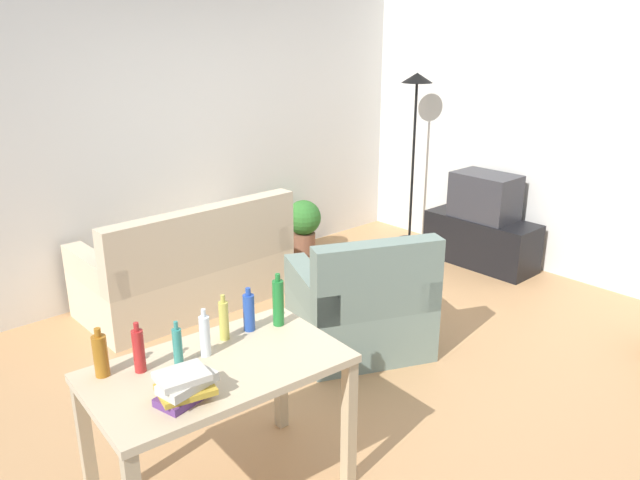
{
  "coord_description": "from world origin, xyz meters",
  "views": [
    {
      "loc": [
        -2.87,
        -2.76,
        2.28
      ],
      "look_at": [
        0.1,
        0.5,
        0.75
      ],
      "focal_mm": 35.06,
      "sensor_mm": 36.0,
      "label": 1
    }
  ],
  "objects_px": {
    "tv_stand": "(481,241)",
    "tv": "(485,196)",
    "couch": "(189,271)",
    "bottle_squat": "(224,320)",
    "bottle_blue": "(249,312)",
    "bottle_clear": "(205,335)",
    "desk": "(219,384)",
    "bottle_tall": "(178,346)",
    "torchiere_lamp": "(415,112)",
    "armchair": "(361,308)",
    "bottle_red": "(139,350)",
    "bottle_amber": "(100,355)",
    "potted_plant": "(304,223)",
    "bottle_green": "(278,302)",
    "book_stack": "(185,386)"
  },
  "relations": [
    {
      "from": "couch",
      "to": "armchair",
      "type": "distance_m",
      "value": 1.59
    },
    {
      "from": "bottle_tall",
      "to": "bottle_squat",
      "type": "relative_size",
      "value": 0.92
    },
    {
      "from": "bottle_tall",
      "to": "bottle_green",
      "type": "bearing_deg",
      "value": 0.55
    },
    {
      "from": "tv",
      "to": "bottle_green",
      "type": "bearing_deg",
      "value": 105.02
    },
    {
      "from": "tv_stand",
      "to": "desk",
      "type": "relative_size",
      "value": 0.88
    },
    {
      "from": "couch",
      "to": "tv_stand",
      "type": "xyz_separation_m",
      "value": [
        2.65,
        -1.1,
        -0.07
      ]
    },
    {
      "from": "armchair",
      "to": "bottle_amber",
      "type": "relative_size",
      "value": 4.9
    },
    {
      "from": "torchiere_lamp",
      "to": "book_stack",
      "type": "height_order",
      "value": "torchiere_lamp"
    },
    {
      "from": "couch",
      "to": "tv_stand",
      "type": "distance_m",
      "value": 2.87
    },
    {
      "from": "tv",
      "to": "torchiere_lamp",
      "type": "height_order",
      "value": "torchiere_lamp"
    },
    {
      "from": "bottle_blue",
      "to": "bottle_green",
      "type": "xyz_separation_m",
      "value": [
        0.15,
        -0.06,
        0.03
      ]
    },
    {
      "from": "desk",
      "to": "bottle_amber",
      "type": "xyz_separation_m",
      "value": [
        -0.44,
        0.27,
        0.21
      ]
    },
    {
      "from": "tv",
      "to": "bottle_amber",
      "type": "relative_size",
      "value": 2.52
    },
    {
      "from": "bottle_red",
      "to": "bottle_blue",
      "type": "distance_m",
      "value": 0.62
    },
    {
      "from": "desk",
      "to": "bottle_blue",
      "type": "xyz_separation_m",
      "value": [
        0.32,
        0.18,
        0.21
      ]
    },
    {
      "from": "couch",
      "to": "bottle_amber",
      "type": "height_order",
      "value": "bottle_amber"
    },
    {
      "from": "couch",
      "to": "tv",
      "type": "bearing_deg",
      "value": 157.48
    },
    {
      "from": "armchair",
      "to": "desk",
      "type": "bearing_deg",
      "value": 45.15
    },
    {
      "from": "bottle_blue",
      "to": "bottle_clear",
      "type": "bearing_deg",
      "value": -166.98
    },
    {
      "from": "bottle_red",
      "to": "bottle_tall",
      "type": "bearing_deg",
      "value": -22.73
    },
    {
      "from": "desk",
      "to": "potted_plant",
      "type": "distance_m",
      "value": 3.58
    },
    {
      "from": "armchair",
      "to": "bottle_red",
      "type": "relative_size",
      "value": 4.72
    },
    {
      "from": "armchair",
      "to": "book_stack",
      "type": "bearing_deg",
      "value": 46.73
    },
    {
      "from": "tv",
      "to": "bottle_squat",
      "type": "relative_size",
      "value": 2.45
    },
    {
      "from": "bottle_red",
      "to": "bottle_clear",
      "type": "bearing_deg",
      "value": -14.54
    },
    {
      "from": "armchair",
      "to": "couch",
      "type": "bearing_deg",
      "value": -45.77
    },
    {
      "from": "bottle_amber",
      "to": "bottle_clear",
      "type": "relative_size",
      "value": 0.97
    },
    {
      "from": "potted_plant",
      "to": "bottle_squat",
      "type": "xyz_separation_m",
      "value": [
        -2.46,
        -2.23,
        0.54
      ]
    },
    {
      "from": "bottle_clear",
      "to": "bottle_blue",
      "type": "bearing_deg",
      "value": 13.02
    },
    {
      "from": "bottle_red",
      "to": "bottle_squat",
      "type": "bearing_deg",
      "value": -0.29
    },
    {
      "from": "couch",
      "to": "torchiere_lamp",
      "type": "relative_size",
      "value": 0.94
    },
    {
      "from": "bottle_amber",
      "to": "bottle_blue",
      "type": "distance_m",
      "value": 0.77
    },
    {
      "from": "bottle_tall",
      "to": "bottle_blue",
      "type": "height_order",
      "value": "bottle_blue"
    },
    {
      "from": "bottle_amber",
      "to": "bottle_red",
      "type": "bearing_deg",
      "value": -29.56
    },
    {
      "from": "torchiere_lamp",
      "to": "bottle_red",
      "type": "relative_size",
      "value": 7.32
    },
    {
      "from": "bottle_squat",
      "to": "tv",
      "type": "bearing_deg",
      "value": 12.89
    },
    {
      "from": "couch",
      "to": "torchiere_lamp",
      "type": "distance_m",
      "value": 2.88
    },
    {
      "from": "torchiere_lamp",
      "to": "tv",
      "type": "bearing_deg",
      "value": -89.77
    },
    {
      "from": "bottle_squat",
      "to": "bottle_tall",
      "type": "bearing_deg",
      "value": -167.89
    },
    {
      "from": "potted_plant",
      "to": "bottle_squat",
      "type": "height_order",
      "value": "bottle_squat"
    },
    {
      "from": "tv_stand",
      "to": "tv",
      "type": "bearing_deg",
      "value": -90.0
    },
    {
      "from": "torchiere_lamp",
      "to": "desk",
      "type": "bearing_deg",
      "value": -152.9
    },
    {
      "from": "tv_stand",
      "to": "bottle_green",
      "type": "bearing_deg",
      "value": 105.03
    },
    {
      "from": "couch",
      "to": "desk",
      "type": "relative_size",
      "value": 1.36
    },
    {
      "from": "bottle_squat",
      "to": "torchiere_lamp",
      "type": "bearing_deg",
      "value": 25.82
    },
    {
      "from": "tv",
      "to": "desk",
      "type": "xyz_separation_m",
      "value": [
        -3.73,
        -1.0,
        -0.05
      ]
    },
    {
      "from": "torchiere_lamp",
      "to": "bottle_amber",
      "type": "distance_m",
      "value": 4.52
    },
    {
      "from": "armchair",
      "to": "bottle_tall",
      "type": "distance_m",
      "value": 1.89
    },
    {
      "from": "couch",
      "to": "tv",
      "type": "height_order",
      "value": "same"
    },
    {
      "from": "bottle_clear",
      "to": "bottle_squat",
      "type": "distance_m",
      "value": 0.18
    }
  ]
}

